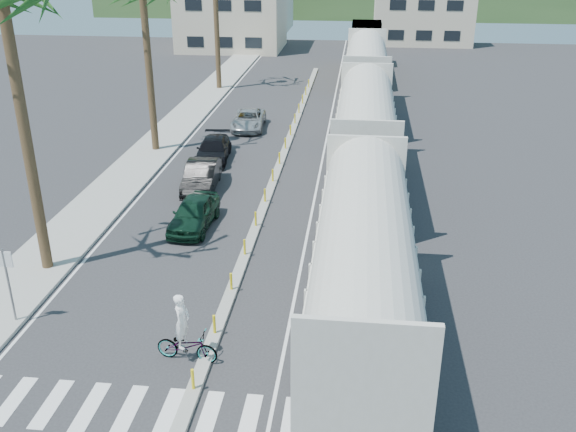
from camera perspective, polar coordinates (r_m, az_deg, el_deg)
The scene contains 14 objects.
ground at distance 21.35m, azimuth -7.70°, elevation -13.57°, with size 140.00×140.00×0.00m, color #28282B.
sidewalk at distance 45.25m, azimuth -10.77°, elevation 6.98°, with size 3.00×90.00×0.15m, color gray.
rails at distance 46.19m, azimuth 6.72°, elevation 7.52°, with size 1.56×100.00×0.06m.
median at distance 38.79m, azimuth -0.77°, elevation 4.58°, with size 0.45×60.00×0.85m.
crosswalk at distance 19.85m, azimuth -9.11°, elevation -17.01°, with size 14.00×2.20×0.01m, color silver.
lane_markings at distance 43.85m, azimuth -2.74°, elevation 6.74°, with size 9.42×90.00×0.01m.
freight_train at distance 39.30m, azimuth 6.87°, elevation 8.97°, with size 3.00×60.94×5.85m.
street_sign at distance 24.48m, azimuth -23.70°, elevation -4.85°, with size 0.60×0.08×3.00m.
buildings at distance 89.11m, azimuth -0.70°, elevation 18.37°, with size 38.00×27.00×10.00m.
car_lead at distance 30.71m, azimuth -8.36°, elevation 0.26°, with size 1.92×4.38×1.47m, color black.
car_second at distance 35.30m, azimuth -7.69°, elevation 3.54°, with size 1.97×4.77×1.53m, color black.
car_third at distance 39.90m, azimuth -6.66°, elevation 5.87°, with size 2.28×4.84×1.36m, color black.
car_rear at distance 46.46m, azimuth -3.53°, elevation 8.54°, with size 2.41×4.82×1.31m, color #A9ABAE.
cyclist at distance 21.49m, azimuth -9.08°, elevation -10.81°, with size 1.25×2.27×2.46m.
Camera 1 is at (4.66, -16.35, 12.90)m, focal length 40.00 mm.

